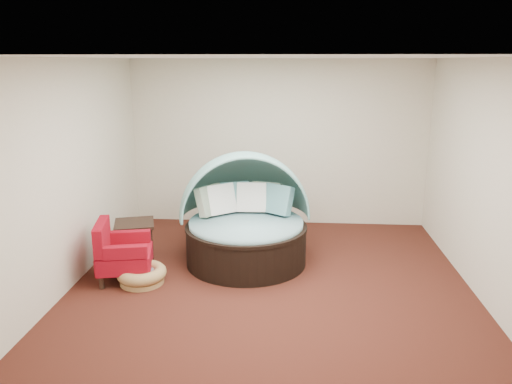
# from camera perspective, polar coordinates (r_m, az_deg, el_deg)

# --- Properties ---
(floor) EXTENTS (5.00, 5.00, 0.00)m
(floor) POSITION_cam_1_polar(r_m,az_deg,el_deg) (6.52, 1.76, -10.26)
(floor) COLOR #4B1F15
(floor) RESTS_ON ground
(wall_back) EXTENTS (5.00, 0.00, 5.00)m
(wall_back) POSITION_cam_1_polar(r_m,az_deg,el_deg) (8.52, 2.60, 5.57)
(wall_back) COLOR beige
(wall_back) RESTS_ON floor
(wall_front) EXTENTS (5.00, 0.00, 5.00)m
(wall_front) POSITION_cam_1_polar(r_m,az_deg,el_deg) (3.68, 0.16, -6.94)
(wall_front) COLOR beige
(wall_front) RESTS_ON floor
(wall_left) EXTENTS (0.00, 5.00, 5.00)m
(wall_left) POSITION_cam_1_polar(r_m,az_deg,el_deg) (6.65, -20.20, 2.06)
(wall_left) COLOR beige
(wall_left) RESTS_ON floor
(wall_right) EXTENTS (0.00, 5.00, 5.00)m
(wall_right) POSITION_cam_1_polar(r_m,az_deg,el_deg) (6.47, 24.59, 1.28)
(wall_right) COLOR beige
(wall_right) RESTS_ON floor
(ceiling) EXTENTS (5.00, 5.00, 0.00)m
(ceiling) POSITION_cam_1_polar(r_m,az_deg,el_deg) (5.91, 1.98, 15.16)
(ceiling) COLOR white
(ceiling) RESTS_ON wall_back
(canopy_daybed) EXTENTS (2.03, 1.98, 1.55)m
(canopy_daybed) POSITION_cam_1_polar(r_m,az_deg,el_deg) (6.97, -1.23, -2.25)
(canopy_daybed) COLOR black
(canopy_daybed) RESTS_ON floor
(pet_basket) EXTENTS (0.83, 0.83, 0.22)m
(pet_basket) POSITION_cam_1_polar(r_m,az_deg,el_deg) (6.62, -12.93, -9.18)
(pet_basket) COLOR olive
(pet_basket) RESTS_ON floor
(red_armchair) EXTENTS (0.80, 0.80, 0.79)m
(red_armchair) POSITION_cam_1_polar(r_m,az_deg,el_deg) (6.71, -15.21, -6.71)
(red_armchair) COLOR black
(red_armchair) RESTS_ON floor
(side_table) EXTENTS (0.68, 0.68, 0.52)m
(side_table) POSITION_cam_1_polar(r_m,az_deg,el_deg) (7.40, -13.67, -4.75)
(side_table) COLOR black
(side_table) RESTS_ON floor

